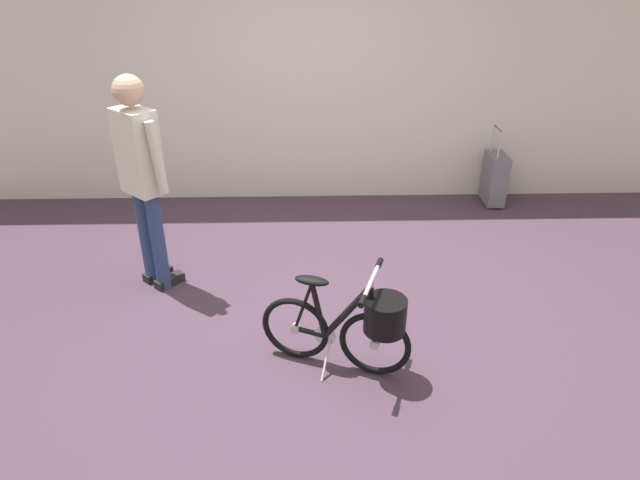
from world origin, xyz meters
The scene contains 5 objects.
ground_plane centered at (0.00, 0.00, 0.00)m, with size 8.17×8.17×0.00m, color #473342.
back_wall centered at (0.00, 2.26, 1.54)m, with size 8.17×0.10×3.08m, color silver.
folding_bike_foreground centered at (0.24, -0.62, 0.35)m, with size 0.95×0.51×0.71m.
visitor_near_wall centered at (-1.25, 0.45, 0.96)m, with size 0.41×0.39×1.67m.
rolling_suitcase centered at (1.93, 1.97, 0.28)m, with size 0.19×0.36×0.83m.
Camera 1 is at (-0.05, -3.41, 2.42)m, focal length 31.04 mm.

